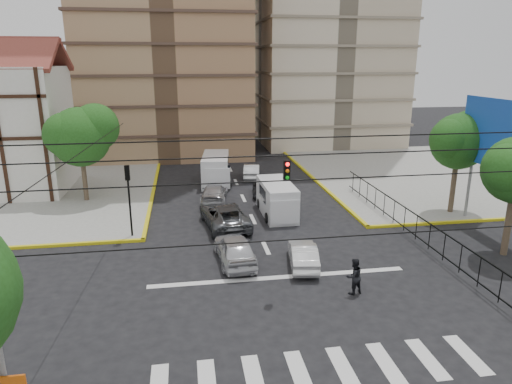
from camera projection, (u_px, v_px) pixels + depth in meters
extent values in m
plane|color=black|center=(284.00, 289.00, 21.69)|extent=(160.00, 160.00, 0.00)
cube|color=gray|center=(443.00, 173.00, 43.65)|extent=(26.00, 26.00, 0.15)
cube|color=silver|center=(321.00, 370.00, 15.99)|extent=(12.00, 2.40, 0.01)
cube|color=silver|center=(279.00, 277.00, 22.82)|extent=(13.00, 0.40, 0.01)
cylinder|color=slate|center=(509.00, 206.00, 27.07)|extent=(0.20, 0.20, 4.00)
cylinder|color=slate|center=(469.00, 188.00, 30.86)|extent=(0.20, 0.20, 4.00)
cube|color=silver|center=(497.00, 133.00, 27.85)|extent=(0.25, 6.00, 4.00)
cube|color=blue|center=(494.00, 134.00, 27.82)|extent=(0.08, 6.20, 4.20)
cylinder|color=#473828|center=(509.00, 219.00, 24.96)|extent=(0.36, 0.36, 4.20)
sphere|color=#1F4D16|center=(509.00, 169.00, 23.75)|extent=(2.70, 2.70, 2.70)
cylinder|color=#473828|center=(454.00, 183.00, 31.71)|extent=(0.36, 0.36, 4.48)
sphere|color=#1F4D16|center=(459.00, 141.00, 30.90)|extent=(3.80, 3.80, 3.80)
sphere|color=#1F4D16|center=(470.00, 132.00, 31.17)|extent=(3.04, 3.04, 3.04)
sphere|color=#1F4D16|center=(451.00, 140.00, 30.45)|extent=(2.85, 2.85, 2.85)
cylinder|color=#473828|center=(84.00, 175.00, 34.47)|extent=(0.36, 0.36, 4.20)
sphere|color=#1F4D16|center=(80.00, 137.00, 33.66)|extent=(4.40, 4.40, 4.40)
sphere|color=#1F4D16|center=(95.00, 127.00, 33.93)|extent=(3.52, 3.52, 3.52)
sphere|color=#1F4D16|center=(66.00, 135.00, 33.18)|extent=(3.30, 3.30, 3.30)
cylinder|color=black|center=(130.00, 208.00, 27.38)|extent=(0.12, 0.12, 3.50)
cube|color=black|center=(127.00, 173.00, 26.77)|extent=(0.28, 0.22, 0.90)
sphere|color=#FF0C0C|center=(127.00, 168.00, 26.68)|extent=(0.17, 0.17, 0.17)
cube|color=black|center=(287.00, 170.00, 20.07)|extent=(0.28, 0.22, 0.90)
cylinder|color=black|center=(366.00, 235.00, 11.41)|extent=(18.00, 0.03, 0.03)
cube|color=silver|center=(277.00, 199.00, 31.83)|extent=(2.08, 5.05, 2.31)
cube|color=silver|center=(283.00, 210.00, 29.96)|extent=(1.93, 1.23, 1.61)
cube|color=black|center=(284.00, 203.00, 29.48)|extent=(1.86, 0.13, 0.90)
cylinder|color=black|center=(267.00, 218.00, 30.38)|extent=(0.25, 0.70, 0.70)
cylinder|color=black|center=(295.00, 216.00, 30.67)|extent=(0.25, 0.70, 0.70)
cylinder|color=black|center=(259.00, 203.00, 33.43)|extent=(0.25, 0.70, 0.70)
cylinder|color=black|center=(285.00, 202.00, 33.72)|extent=(0.25, 0.70, 0.70)
cube|color=silver|center=(216.00, 169.00, 40.00)|extent=(2.80, 5.68, 2.51)
cube|color=silver|center=(218.00, 177.00, 37.97)|extent=(2.21, 1.54, 1.75)
cube|color=black|center=(218.00, 171.00, 37.44)|extent=(2.02, 0.33, 0.98)
cylinder|color=black|center=(205.00, 184.00, 38.43)|extent=(0.25, 0.76, 0.76)
cylinder|color=black|center=(230.00, 183.00, 38.74)|extent=(0.25, 0.76, 0.76)
cylinder|color=black|center=(203.00, 175.00, 41.74)|extent=(0.25, 0.76, 0.76)
cylinder|color=black|center=(226.00, 174.00, 42.06)|extent=(0.25, 0.76, 0.76)
imported|color=silver|center=(235.00, 249.00, 24.33)|extent=(2.15, 4.63, 1.54)
imported|color=white|center=(303.00, 255.00, 23.95)|extent=(1.91, 4.01, 1.27)
imported|color=#505257|center=(225.00, 216.00, 29.56)|extent=(3.24, 5.80, 1.53)
imported|color=#AAAAAF|center=(214.00, 193.00, 34.82)|extent=(2.49, 4.84, 1.34)
imported|color=#27272A|center=(262.00, 188.00, 36.51)|extent=(1.94, 3.78, 1.23)
imported|color=white|center=(252.00, 171.00, 41.90)|extent=(2.05, 4.20, 1.33)
imported|color=black|center=(354.00, 276.00, 21.03)|extent=(1.01, 0.88, 1.74)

